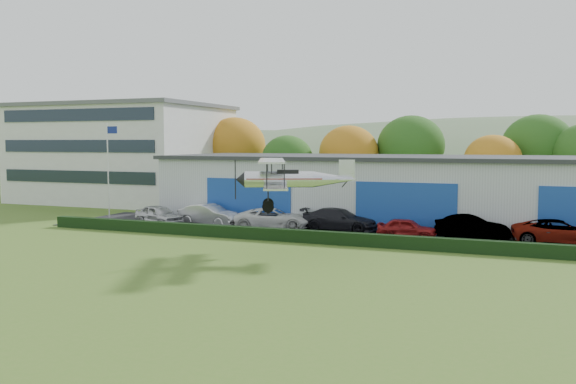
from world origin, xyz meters
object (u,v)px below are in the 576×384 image
(hangar, at_px, (419,190))
(car_4, at_px, (407,228))
(car_1, at_px, (209,215))
(car_2, at_px, (273,219))
(biplane, at_px, (289,178))
(car_6, at_px, (559,232))
(car_5, at_px, (472,227))
(office_block, at_px, (124,153))
(flagpole, at_px, (109,161))
(car_3, at_px, (340,219))
(car_0, at_px, (159,215))

(hangar, distance_m, car_4, 8.27)
(car_1, bearing_deg, car_4, -85.21)
(car_2, height_order, biplane, biplane)
(car_6, bearing_deg, car_5, 81.10)
(office_block, bearing_deg, car_4, -24.19)
(car_2, bearing_deg, biplane, -168.21)
(flagpole, bearing_deg, car_3, -1.10)
(car_4, bearing_deg, car_2, 84.21)
(car_2, bearing_deg, car_0, 81.21)
(car_4, height_order, car_5, car_5)
(office_block, distance_m, car_4, 36.98)
(hangar, distance_m, car_5, 8.32)
(car_3, distance_m, car_6, 14.34)
(car_5, bearing_deg, biplane, 125.01)
(car_1, height_order, car_3, car_1)
(flagpole, relative_size, car_5, 1.69)
(car_1, relative_size, biplane, 0.65)
(flagpole, xyz_separation_m, car_4, (25.37, -2.04, -4.07))
(car_5, bearing_deg, car_6, -103.47)
(car_2, height_order, car_5, car_5)
(flagpole, bearing_deg, car_5, -1.50)
(car_0, bearing_deg, office_block, 64.66)
(car_1, height_order, biplane, biplane)
(office_block, xyz_separation_m, car_2, (23.60, -14.41, -4.40))
(car_4, bearing_deg, car_5, -74.63)
(car_0, distance_m, car_2, 9.00)
(car_3, height_order, car_5, car_3)
(office_block, height_order, car_6, office_block)
(office_block, distance_m, flagpole, 15.33)
(car_3, height_order, biplane, biplane)
(flagpole, xyz_separation_m, car_6, (34.60, -1.11, -3.96))
(car_2, distance_m, car_4, 9.90)
(car_0, height_order, car_4, car_0)
(car_0, height_order, car_1, car_1)
(flagpole, xyz_separation_m, car_1, (10.25, -1.40, -3.92))
(hangar, distance_m, car_6, 12.17)
(car_5, bearing_deg, flagpole, 78.75)
(car_4, bearing_deg, car_3, 69.93)
(car_5, height_order, biplane, biplane)
(car_1, distance_m, car_3, 10.07)
(car_4, height_order, car_6, car_6)
(car_1, bearing_deg, hangar, -56.02)
(car_3, distance_m, car_5, 9.13)
(biplane, bearing_deg, car_3, 66.17)
(office_block, bearing_deg, car_0, -46.74)
(hangar, bearing_deg, car_0, -154.90)
(flagpole, xyz_separation_m, biplane, (20.10, -10.00, -0.40))
(car_5, bearing_deg, hangar, 24.02)
(flagpole, xyz_separation_m, car_3, (20.28, -0.39, -3.94))
(car_0, distance_m, biplane, 15.83)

